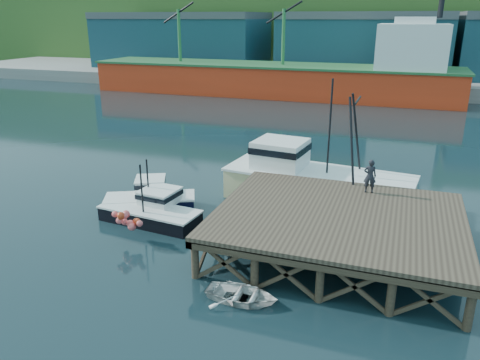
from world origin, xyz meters
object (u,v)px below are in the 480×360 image
at_px(boat_black, 152,210).
at_px(trawler, 314,177).
at_px(boat_navy, 150,198).
at_px(dinghy, 242,295).
at_px(dockworker, 370,176).

bearing_deg(boat_black, trawler, 43.00).
xyz_separation_m(boat_navy, dinghy, (8.77, -7.72, -0.37)).
height_order(boat_black, dinghy, boat_black).
bearing_deg(boat_navy, boat_black, -82.24).
distance_m(boat_black, dinghy, 9.78).
distance_m(boat_navy, dockworker, 13.28).
bearing_deg(dinghy, dockworker, -24.86).
relative_size(boat_navy, dockworker, 3.05).
bearing_deg(boat_black, dockworker, 21.45).
height_order(trawler, dinghy, trawler).
bearing_deg(dinghy, boat_black, 51.08).
bearing_deg(trawler, boat_black, -136.24).
height_order(boat_navy, trawler, trawler).
bearing_deg(boat_navy, trawler, 0.74).
distance_m(boat_black, trawler, 10.41).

